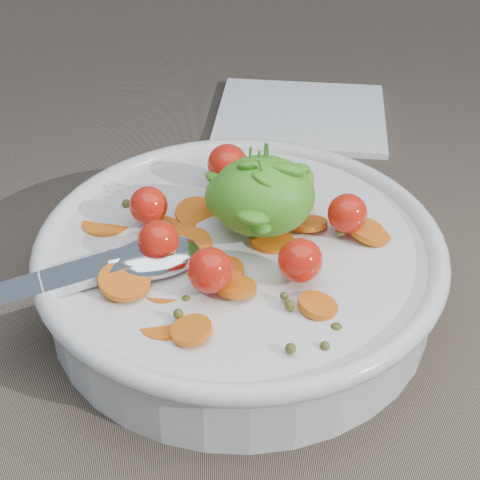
{
  "coord_description": "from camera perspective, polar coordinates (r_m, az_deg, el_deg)",
  "views": [
    {
      "loc": [
        -0.04,
        -0.44,
        0.37
      ],
      "look_at": [
        -0.02,
        -0.03,
        0.06
      ],
      "focal_mm": 55.0,
      "sensor_mm": 36.0,
      "label": 1
    }
  ],
  "objects": [
    {
      "name": "ground",
      "position": [
        0.58,
        2.32,
        -3.0
      ],
      "size": [
        6.0,
        6.0,
        0.0
      ],
      "primitive_type": "plane",
      "color": "#746453",
      "rests_on": "ground"
    },
    {
      "name": "napkin",
      "position": [
        0.81,
        4.75,
        9.6
      ],
      "size": [
        0.2,
        0.18,
        0.01
      ],
      "primitive_type": "cube",
      "rotation": [
        0.0,
        0.0,
        -0.15
      ],
      "color": "white",
      "rests_on": "ground"
    },
    {
      "name": "bowl",
      "position": [
        0.54,
        -0.01,
        -1.96
      ],
      "size": [
        0.32,
        0.3,
        0.13
      ],
      "color": "silver",
      "rests_on": "ground"
    }
  ]
}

